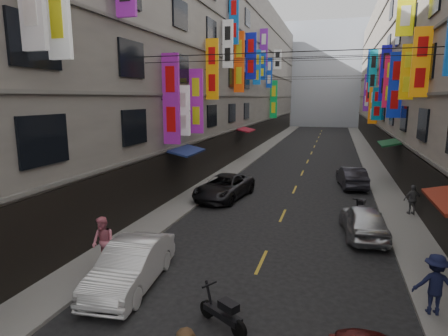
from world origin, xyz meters
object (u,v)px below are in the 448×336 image
Objects in this scene: car_left_mid at (131,265)px; pedestrian_lfar at (103,242)px; car_left_far at (224,187)px; pedestrian_rfar at (413,200)px; scooter_crossing at (223,313)px; car_right_mid at (364,221)px; car_right_far at (352,177)px; pedestrian_rnear at (435,284)px; scooter_far_right at (360,208)px.

pedestrian_lfar reaches higher than car_left_mid.
pedestrian_rfar reaches higher than car_left_far.
car_left_far is at bearing 47.74° from scooter_crossing.
car_left_far is 10.60m from pedestrian_rfar.
scooter_crossing is 9.38m from car_right_mid.
car_right_far is 2.48× the size of pedestrian_rnear.
pedestrian_rfar is (2.84, -6.07, 0.19)m from car_right_far.
scooter_crossing is 14.01m from pedestrian_rfar.
car_left_far is (-7.94, 1.43, 0.29)m from scooter_far_right.
car_left_mid is 2.42× the size of pedestrian_lfar.
car_right_mid is 9.90m from car_right_far.
car_left_mid reaches higher than car_left_far.
scooter_far_right is (4.16, 11.47, 0.00)m from scooter_crossing.
pedestrian_rfar is at bearing 106.62° from car_right_far.
pedestrian_lfar is (-5.19, 2.15, 0.61)m from scooter_crossing.
pedestrian_lfar is at bearing 27.81° from car_right_mid.
car_left_mid reaches higher than car_right_mid.
car_left_mid is at bearing 2.40° from pedestrian_rnear.
scooter_far_right is 0.38× the size of car_left_mid.
pedestrian_lfar is at bearing 52.09° from car_right_far.
scooter_far_right is 1.10× the size of pedestrian_rfar.
scooter_far_right is at bearing 11.45° from scooter_crossing.
pedestrian_rfar is at bearing 63.90° from pedestrian_lfar.
pedestrian_rfar is (6.79, 12.25, 0.47)m from scooter_crossing.
car_right_far is at bearing -69.88° from scooter_far_right.
scooter_crossing is 0.35× the size of car_left_mid.
scooter_crossing is at bearing -26.76° from car_left_mid.
pedestrian_lfar is at bearing 147.30° from car_left_mid.
car_right_mid is at bearing 82.54° from car_right_far.
pedestrian_rnear is (1.49, -6.20, 0.27)m from car_right_mid.
car_right_mid is 0.98× the size of car_right_far.
scooter_far_right is at bearing 68.69° from pedestrian_lfar.
pedestrian_lfar reaches higher than car_right_far.
scooter_far_right is 0.98× the size of pedestrian_rnear.
car_left_mid is 1.03× the size of car_right_far.
pedestrian_rnear reaches higher than car_right_far.
car_left_mid is 1.05× the size of car_right_mid.
pedestrian_rnear is at bearing 87.46° from car_right_far.
car_left_mid is at bearing 30.04° from pedestrian_rfar.
car_left_mid reaches higher than car_right_far.
scooter_crossing is 0.90× the size of pedestrian_rnear.
car_left_far reaches higher than scooter_crossing.
scooter_crossing is 0.37× the size of car_right_mid.
scooter_far_right is at bearing -96.88° from car_right_mid.
car_right_far is (3.95, 18.32, 0.28)m from scooter_crossing.
scooter_far_right is 3.07m from car_right_mid.
car_right_far is at bearing -95.19° from car_right_mid.
car_right_mid is at bearing 36.33° from car_left_mid.
car_right_far is 2.35× the size of pedestrian_lfar.
car_left_far is 9.09m from car_right_mid.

